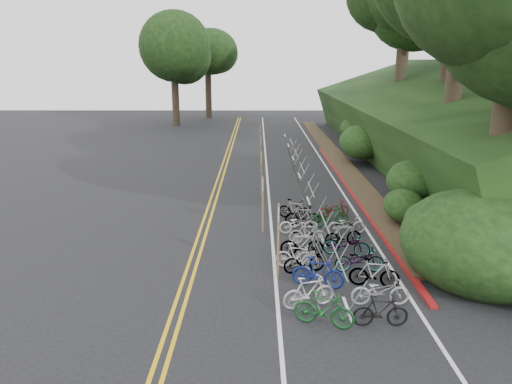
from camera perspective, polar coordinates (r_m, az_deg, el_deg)
ground at (r=17.21m, az=-1.12°, el=-10.10°), size 120.00×120.00×0.00m
road_markings at (r=26.70m, az=0.72°, el=-0.93°), size 7.47×80.00×0.01m
red_curb at (r=29.02m, az=10.75°, el=0.18°), size 0.25×28.00×0.10m
embankment at (r=37.15m, az=20.13°, el=6.67°), size 14.30×48.14×9.11m
bike_rack_front at (r=16.08m, az=9.43°, el=-8.70°), size 1.16×3.17×1.21m
bike_racks_rest at (r=29.42m, az=5.30°, el=2.19°), size 1.14×23.00×1.17m
signpost_near at (r=16.91m, az=2.55°, el=-5.03°), size 0.08×0.40×2.65m
signposts_rest at (r=30.17m, az=0.60°, el=3.69°), size 0.08×18.40×2.50m
bike_front at (r=18.02m, az=4.72°, el=-7.31°), size 0.87×1.65×0.95m
bike_valet at (r=18.96m, az=8.53°, el=-6.28°), size 3.17×11.82×1.05m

